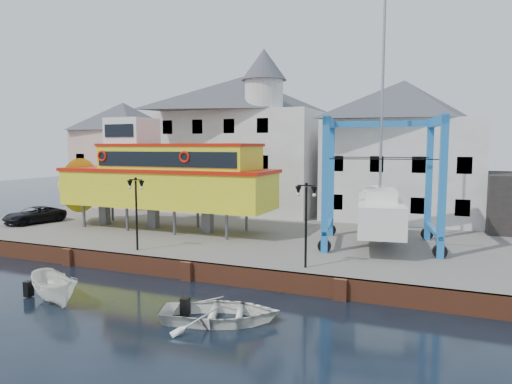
% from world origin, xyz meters
% --- Properties ---
extents(ground, '(140.00, 140.00, 0.00)m').
position_xyz_m(ground, '(0.00, 0.00, 0.00)').
color(ground, black).
rests_on(ground, ground).
extents(hardstanding, '(44.00, 22.00, 1.00)m').
position_xyz_m(hardstanding, '(0.00, 11.00, 0.50)').
color(hardstanding, '#666157').
rests_on(hardstanding, ground).
extents(quay_wall, '(44.00, 0.47, 1.00)m').
position_xyz_m(quay_wall, '(-0.00, 0.10, 0.50)').
color(quay_wall, brown).
rests_on(quay_wall, ground).
extents(building_pink, '(8.00, 7.00, 10.30)m').
position_xyz_m(building_pink, '(-18.00, 18.00, 6.15)').
color(building_pink, '#C8A294').
rests_on(building_pink, hardstanding).
extents(building_white_main, '(14.00, 8.30, 14.00)m').
position_xyz_m(building_white_main, '(-4.87, 18.39, 7.34)').
color(building_white_main, beige).
rests_on(building_white_main, hardstanding).
extents(building_white_right, '(12.00, 8.00, 11.20)m').
position_xyz_m(building_white_right, '(9.00, 19.00, 6.60)').
color(building_white_right, beige).
rests_on(building_white_right, hardstanding).
extents(lamp_post_left, '(1.12, 0.32, 4.20)m').
position_xyz_m(lamp_post_left, '(-4.00, 1.20, 4.17)').
color(lamp_post_left, black).
rests_on(lamp_post_left, hardstanding).
extents(lamp_post_right, '(1.12, 0.32, 4.20)m').
position_xyz_m(lamp_post_right, '(6.00, 1.20, 4.17)').
color(lamp_post_right, black).
rests_on(lamp_post_right, hardstanding).
extents(tour_boat, '(18.29, 4.55, 7.95)m').
position_xyz_m(tour_boat, '(-7.19, 7.45, 4.75)').
color(tour_boat, '#59595E').
rests_on(tour_boat, hardstanding).
extents(travel_lift, '(7.60, 9.97, 14.65)m').
position_xyz_m(travel_lift, '(8.56, 8.50, 3.44)').
color(travel_lift, '#2475C2').
rests_on(travel_lift, hardstanding).
extents(van, '(3.17, 4.93, 1.26)m').
position_xyz_m(van, '(-17.09, 5.82, 1.63)').
color(van, black).
rests_on(van, hardstanding).
extents(motorboat_a, '(4.07, 3.00, 1.48)m').
position_xyz_m(motorboat_a, '(-3.80, -5.08, 0.00)').
color(motorboat_a, white).
rests_on(motorboat_a, ground).
extents(motorboat_b, '(5.61, 4.78, 0.98)m').
position_xyz_m(motorboat_b, '(4.10, -4.37, 0.00)').
color(motorboat_b, white).
rests_on(motorboat_b, ground).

